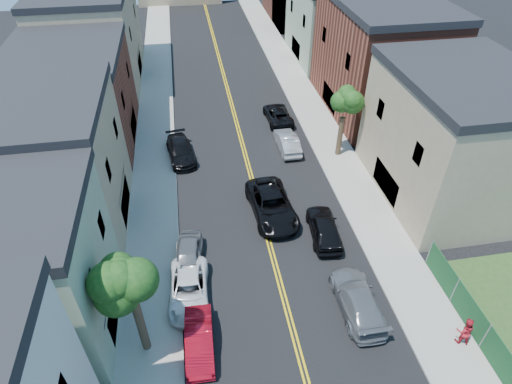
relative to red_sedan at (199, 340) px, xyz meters
name	(u,v)px	position (x,y,z in m)	size (l,w,h in m)	color
sidewalk_left	(154,114)	(-2.78, 26.46, -0.61)	(3.20, 100.00, 0.15)	gray
sidewalk_right	(307,102)	(13.02, 26.46, -0.61)	(3.20, 100.00, 0.15)	gray
curb_left	(172,113)	(-1.03, 26.46, -0.61)	(0.30, 100.00, 0.15)	gray
curb_right	(291,103)	(11.27, 26.46, -0.61)	(0.30, 100.00, 0.15)	gray
bldg_left_palegrn	(8,282)	(-8.88, 2.46, 3.57)	(9.00, 8.00, 8.50)	gray
bldg_left_tan_near	(45,172)	(-8.88, 11.46, 3.82)	(9.00, 10.00, 9.00)	#998466
bldg_left_brick	(74,101)	(-8.88, 22.46, 3.32)	(9.00, 12.00, 8.00)	brown
bldg_left_tan_far	(93,37)	(-8.88, 36.46, 4.07)	(9.00, 16.00, 9.50)	#998466
bldg_right_tan	(453,141)	(19.12, 10.46, 3.82)	(9.00, 12.00, 9.00)	#998466
bldg_right_brick	(378,60)	(19.12, 24.46, 4.32)	(9.00, 14.00, 10.00)	brown
bldg_right_palegrn	(333,22)	(19.12, 38.46, 3.57)	(9.00, 12.00, 8.50)	gray
fence_right	(503,363)	(14.62, -4.04, 0.42)	(0.04, 15.00, 1.90)	#143F1E
tree_left_mid	(124,265)	(-2.76, 0.47, 5.90)	(5.20, 5.20, 9.29)	#3E2B1F
tree_right_far	(346,94)	(13.04, 16.47, 5.07)	(4.40, 4.40, 8.03)	#3E2B1F
red_sedan	(199,340)	(0.00, 0.00, 0.00)	(1.45, 4.15, 1.37)	#A90B1B
white_pickup	(189,289)	(-0.38, 3.43, 0.00)	(2.26, 4.91, 1.36)	silver
grey_car_left	(188,257)	(-0.29, 5.96, 0.05)	(1.74, 4.32, 1.47)	#585B60
black_car_left	(181,151)	(-0.38, 18.30, 0.04)	(2.04, 5.01, 1.45)	black
grey_car_right	(357,300)	(9.06, 1.01, 0.08)	(2.14, 5.26, 1.53)	slate
black_car_right	(324,227)	(8.92, 7.05, 0.12)	(1.89, 4.69, 1.60)	black
silver_car_right	(287,142)	(8.92, 18.15, 0.06)	(1.57, 4.50, 1.48)	#A9AAB0
dark_car_right_far	(278,114)	(9.16, 23.28, 0.00)	(2.25, 4.89, 1.36)	black
black_suv_lane	(272,205)	(5.86, 9.85, 0.17)	(2.84, 6.15, 1.71)	black
pedestrian_right	(464,331)	(13.78, -2.03, 0.39)	(0.90, 0.70, 1.85)	red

